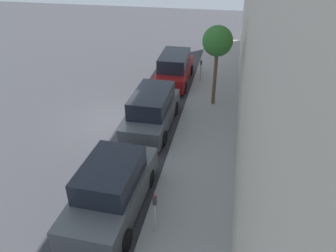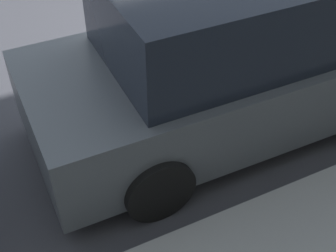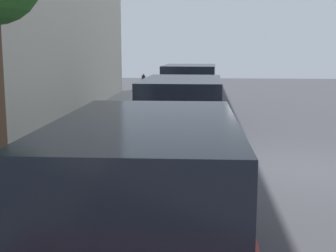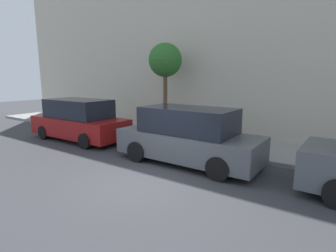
{
  "view_description": "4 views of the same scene",
  "coord_description": "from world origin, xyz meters",
  "px_view_note": "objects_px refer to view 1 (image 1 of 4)",
  "views": [
    {
      "loc": [
        5.8,
        -13.96,
        8.42
      ],
      "look_at": [
        3.33,
        -1.61,
        1.0
      ],
      "focal_mm": 35.0,
      "sensor_mm": 36.0,
      "label": 1
    },
    {
      "loc": [
        5.8,
        -2.85,
        3.72
      ],
      "look_at": [
        3.03,
        -1.49,
        1.0
      ],
      "focal_mm": 50.0,
      "sensor_mm": 36.0,
      "label": 2
    },
    {
      "loc": [
        1.72,
        10.03,
        2.56
      ],
      "look_at": [
        2.46,
        0.76,
        1.0
      ],
      "focal_mm": 50.0,
      "sensor_mm": 36.0,
      "label": 3
    },
    {
      "loc": [
        -5.26,
        -4.49,
        2.88
      ],
      "look_at": [
        3.09,
        1.3,
        1.0
      ],
      "focal_mm": 28.0,
      "sensor_mm": 36.0,
      "label": 4
    }
  ],
  "objects_px": {
    "parked_suv_nearest": "(112,189)",
    "parked_minivan_second": "(152,110)",
    "parked_minivan_third": "(174,69)",
    "street_tree": "(218,42)",
    "parking_meter_far": "(201,68)",
    "parking_meter_near": "(155,210)"
  },
  "relations": [
    {
      "from": "parked_minivan_second",
      "to": "parking_meter_near",
      "type": "distance_m",
      "value": 6.87
    },
    {
      "from": "parked_minivan_second",
      "to": "parked_minivan_third",
      "type": "xyz_separation_m",
      "value": [
        0.04,
        5.88,
        0.0
      ]
    },
    {
      "from": "parking_meter_near",
      "to": "street_tree",
      "type": "distance_m",
      "value": 9.97
    },
    {
      "from": "parking_meter_far",
      "to": "street_tree",
      "type": "height_order",
      "value": "street_tree"
    },
    {
      "from": "parked_minivan_third",
      "to": "street_tree",
      "type": "bearing_deg",
      "value": -46.9
    },
    {
      "from": "parked_suv_nearest",
      "to": "parking_meter_far",
      "type": "xyz_separation_m",
      "value": [
        1.69,
        12.0,
        0.08
      ]
    },
    {
      "from": "parking_meter_near",
      "to": "parking_meter_far",
      "type": "bearing_deg",
      "value": 90.0
    },
    {
      "from": "parked_minivan_second",
      "to": "parked_minivan_third",
      "type": "relative_size",
      "value": 1.0
    },
    {
      "from": "parking_meter_far",
      "to": "parking_meter_near",
      "type": "bearing_deg",
      "value": -90.0
    },
    {
      "from": "parked_suv_nearest",
      "to": "parked_minivan_second",
      "type": "bearing_deg",
      "value": 90.37
    },
    {
      "from": "parked_suv_nearest",
      "to": "parked_minivan_second",
      "type": "distance_m",
      "value": 5.89
    },
    {
      "from": "street_tree",
      "to": "parked_suv_nearest",
      "type": "bearing_deg",
      "value": -107.43
    },
    {
      "from": "parked_suv_nearest",
      "to": "parked_minivan_third",
      "type": "bearing_deg",
      "value": 90.0
    },
    {
      "from": "parking_meter_near",
      "to": "parking_meter_far",
      "type": "relative_size",
      "value": 1.05
    },
    {
      "from": "parked_suv_nearest",
      "to": "street_tree",
      "type": "relative_size",
      "value": 1.12
    },
    {
      "from": "parked_minivan_third",
      "to": "parking_meter_near",
      "type": "distance_m",
      "value": 12.64
    },
    {
      "from": "parking_meter_near",
      "to": "street_tree",
      "type": "height_order",
      "value": "street_tree"
    },
    {
      "from": "parked_suv_nearest",
      "to": "street_tree",
      "type": "xyz_separation_m",
      "value": [
        2.77,
        8.81,
        2.7
      ]
    },
    {
      "from": "parked_suv_nearest",
      "to": "parking_meter_far",
      "type": "height_order",
      "value": "parked_suv_nearest"
    },
    {
      "from": "parked_minivan_second",
      "to": "street_tree",
      "type": "height_order",
      "value": "street_tree"
    },
    {
      "from": "parked_minivan_third",
      "to": "parking_meter_far",
      "type": "xyz_separation_m",
      "value": [
        1.69,
        0.23,
        0.09
      ]
    },
    {
      "from": "parked_minivan_third",
      "to": "parking_meter_near",
      "type": "bearing_deg",
      "value": -82.33
    }
  ]
}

